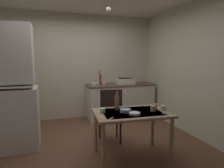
# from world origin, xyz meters

# --- Properties ---
(ground_plane) EXTENTS (4.97, 4.97, 0.00)m
(ground_plane) POSITION_xyz_m (0.00, 0.00, 0.00)
(ground_plane) COLOR brown
(wall_back) EXTENTS (4.07, 0.10, 2.64)m
(wall_back) POSITION_xyz_m (0.00, 1.78, 1.32)
(wall_back) COLOR beige
(wall_back) RESTS_ON ground
(wall_right) EXTENTS (0.10, 3.55, 2.64)m
(wall_right) POSITION_xyz_m (2.03, 0.00, 1.32)
(wall_right) COLOR beige
(wall_right) RESTS_ON ground
(hutch_cabinet) EXTENTS (1.06, 0.59, 2.09)m
(hutch_cabinet) POSITION_xyz_m (-1.43, 0.29, 0.98)
(hutch_cabinet) COLOR silver
(hutch_cabinet) RESTS_ON ground
(counter_cabinet) EXTENTS (1.72, 0.64, 0.87)m
(counter_cabinet) POSITION_xyz_m (1.04, 1.41, 0.44)
(counter_cabinet) COLOR silver
(counter_cabinet) RESTS_ON ground
(sink_basin) EXTENTS (0.44, 0.34, 0.15)m
(sink_basin) POSITION_xyz_m (1.18, 1.41, 0.95)
(sink_basin) COLOR white
(sink_basin) RESTS_ON counter_cabinet
(hand_pump) EXTENTS (0.05, 0.27, 0.39)m
(hand_pump) POSITION_xyz_m (0.52, 1.45, 1.04)
(hand_pump) COLOR maroon
(hand_pump) RESTS_ON counter_cabinet
(mixing_bowl_counter) EXTENTS (0.21, 0.21, 0.07)m
(mixing_bowl_counter) POSITION_xyz_m (0.36, 1.36, 0.91)
(mixing_bowl_counter) COLOR #ADD1C1
(mixing_bowl_counter) RESTS_ON counter_cabinet
(stoneware_crock) EXTENTS (0.10, 0.10, 0.16)m
(stoneware_crock) POSITION_xyz_m (0.61, 1.43, 0.95)
(stoneware_crock) COLOR beige
(stoneware_crock) RESTS_ON counter_cabinet
(dining_table) EXTENTS (1.18, 0.82, 0.73)m
(dining_table) POSITION_xyz_m (0.47, -0.63, 0.64)
(dining_table) COLOR #A3855E
(dining_table) RESTS_ON ground
(chair_far_side) EXTENTS (0.45, 0.45, 1.01)m
(chair_far_side) POSITION_xyz_m (0.32, -0.03, 0.52)
(chair_far_side) COLOR #322022
(chair_far_side) RESTS_ON ground
(serving_bowl_wide) EXTENTS (0.16, 0.16, 0.03)m
(serving_bowl_wide) POSITION_xyz_m (0.45, -0.78, 0.75)
(serving_bowl_wide) COLOR white
(serving_bowl_wide) RESTS_ON dining_table
(soup_bowl_small) EXTENTS (0.17, 0.17, 0.05)m
(soup_bowl_small) POSITION_xyz_m (0.38, -0.61, 0.76)
(soup_bowl_small) COLOR #9EB2C6
(soup_bowl_small) RESTS_ON dining_table
(teacup_mint) EXTENTS (0.08, 0.08, 0.09)m
(teacup_mint) POSITION_xyz_m (0.80, -0.70, 0.78)
(teacup_mint) COLOR tan
(teacup_mint) RESTS_ON dining_table
(teacup_cream) EXTENTS (0.08, 0.08, 0.08)m
(teacup_cream) POSITION_xyz_m (0.97, -0.72, 0.77)
(teacup_cream) COLOR #ADD1C1
(teacup_cream) RESTS_ON dining_table
(mug_tall) EXTENTS (0.08, 0.08, 0.08)m
(mug_tall) POSITION_xyz_m (0.90, -0.57, 0.77)
(mug_tall) COLOR tan
(mug_tall) RESTS_ON dining_table
(mug_dark) EXTENTS (0.08, 0.08, 0.07)m
(mug_dark) POSITION_xyz_m (0.03, -0.55, 0.77)
(mug_dark) COLOR #ADD1C1
(mug_dark) RESTS_ON dining_table
(glass_bottle) EXTENTS (0.07, 0.07, 0.29)m
(glass_bottle) POSITION_xyz_m (0.30, -0.43, 0.85)
(glass_bottle) COLOR olive
(glass_bottle) RESTS_ON dining_table
(table_knife) EXTENTS (0.15, 0.15, 0.00)m
(table_knife) POSITION_xyz_m (0.05, -0.88, 0.74)
(table_knife) COLOR silver
(table_knife) RESTS_ON dining_table
(teaspoon_near_bowl) EXTENTS (0.13, 0.02, 0.00)m
(teaspoon_near_bowl) POSITION_xyz_m (0.92, -0.86, 0.74)
(teaspoon_near_bowl) COLOR beige
(teaspoon_near_bowl) RESTS_ON dining_table
(pendant_bulb) EXTENTS (0.08, 0.08, 0.08)m
(pendant_bulb) POSITION_xyz_m (0.30, 0.01, 2.36)
(pendant_bulb) COLOR #F9EFCC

